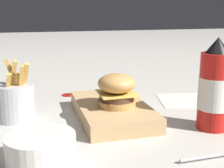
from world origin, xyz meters
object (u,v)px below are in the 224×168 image
(ketchup_bottle, at_px, (215,89))
(fries_basket, at_px, (14,100))
(side_bowl, at_px, (41,149))
(serving_board, at_px, (112,110))
(burger, at_px, (117,90))

(ketchup_bottle, height_order, fries_basket, ketchup_bottle)
(fries_basket, xyz_separation_m, side_bowl, (-0.26, -0.05, -0.02))
(serving_board, relative_size, fries_basket, 1.89)
(ketchup_bottle, relative_size, side_bowl, 1.70)
(burger, relative_size, side_bowl, 0.75)
(serving_board, relative_size, ketchup_bottle, 1.36)
(ketchup_bottle, height_order, side_bowl, ketchup_bottle)
(serving_board, distance_m, fries_basket, 0.24)
(serving_board, xyz_separation_m, fries_basket, (0.05, 0.23, 0.03))
(ketchup_bottle, xyz_separation_m, fries_basket, (0.18, 0.44, -0.05))
(burger, bearing_deg, ketchup_bottle, -118.56)
(serving_board, distance_m, side_bowl, 0.28)
(burger, xyz_separation_m, side_bowl, (-0.18, 0.19, -0.05))
(side_bowl, bearing_deg, burger, -46.18)
(serving_board, xyz_separation_m, ketchup_bottle, (-0.13, -0.20, 0.07))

